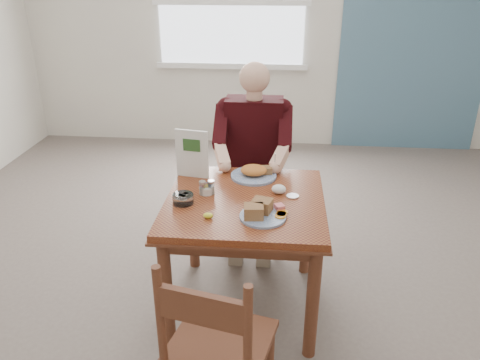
# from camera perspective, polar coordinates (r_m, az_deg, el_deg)

# --- Properties ---
(floor) EXTENTS (6.00, 6.00, 0.00)m
(floor) POSITION_cam_1_polar(r_m,az_deg,el_deg) (3.09, 0.54, -14.80)
(floor) COLOR #5E534C
(floor) RESTS_ON ground
(wall_back) EXTENTS (5.50, 0.00, 5.50)m
(wall_back) POSITION_cam_1_polar(r_m,az_deg,el_deg) (5.41, 3.40, 18.70)
(wall_back) COLOR beige
(wall_back) RESTS_ON ground
(accent_panel) EXTENTS (1.60, 0.02, 2.80)m
(accent_panel) POSITION_cam_1_polar(r_m,az_deg,el_deg) (5.56, 20.91, 17.40)
(accent_panel) COLOR slate
(accent_panel) RESTS_ON ground
(lemon_wedge) EXTENTS (0.06, 0.05, 0.03)m
(lemon_wedge) POSITION_cam_1_polar(r_m,az_deg,el_deg) (2.48, -3.91, -4.34)
(lemon_wedge) COLOR yellow
(lemon_wedge) RESTS_ON table
(napkin) EXTENTS (0.10, 0.09, 0.05)m
(napkin) POSITION_cam_1_polar(r_m,az_deg,el_deg) (2.74, 4.76, -1.11)
(napkin) COLOR white
(napkin) RESTS_ON table
(metal_dish) EXTENTS (0.09, 0.09, 0.01)m
(metal_dish) POSITION_cam_1_polar(r_m,az_deg,el_deg) (2.71, 6.43, -1.98)
(metal_dish) COLOR silver
(metal_dish) RESTS_ON table
(window) EXTENTS (1.72, 0.04, 1.42)m
(window) POSITION_cam_1_polar(r_m,az_deg,el_deg) (5.39, -1.11, 20.85)
(window) COLOR white
(window) RESTS_ON wall_back
(table) EXTENTS (0.92, 0.92, 0.75)m
(table) POSITION_cam_1_polar(r_m,az_deg,el_deg) (2.73, 0.60, -4.40)
(table) COLOR brown
(table) RESTS_ON ground
(chair_far) EXTENTS (0.42, 0.42, 0.95)m
(chair_far) POSITION_cam_1_polar(r_m,az_deg,el_deg) (3.51, 1.66, -0.36)
(chair_far) COLOR brown
(chair_far) RESTS_ON ground
(chair_near) EXTENTS (0.50, 0.50, 0.95)m
(chair_near) POSITION_cam_1_polar(r_m,az_deg,el_deg) (2.12, -2.88, -19.87)
(chair_near) COLOR brown
(chair_near) RESTS_ON ground
(diner) EXTENTS (0.53, 0.56, 1.39)m
(diner) POSITION_cam_1_polar(r_m,az_deg,el_deg) (3.30, 1.63, 4.22)
(diner) COLOR gray
(diner) RESTS_ON chair_far
(near_plate) EXTENTS (0.27, 0.26, 0.08)m
(near_plate) POSITION_cam_1_polar(r_m,az_deg,el_deg) (2.48, 2.60, -3.88)
(near_plate) COLOR white
(near_plate) RESTS_ON table
(far_plate) EXTENTS (0.32, 0.32, 0.08)m
(far_plate) POSITION_cam_1_polar(r_m,az_deg,el_deg) (2.94, 1.79, 0.91)
(far_plate) COLOR white
(far_plate) RESTS_ON table
(caddy) EXTENTS (0.09, 0.09, 0.06)m
(caddy) POSITION_cam_1_polar(r_m,az_deg,el_deg) (2.74, -4.12, -1.18)
(caddy) COLOR white
(caddy) RESTS_ON table
(shakers) EXTENTS (0.10, 0.06, 0.09)m
(shakers) POSITION_cam_1_polar(r_m,az_deg,el_deg) (2.71, -4.07, -0.92)
(shakers) COLOR white
(shakers) RESTS_ON table
(creamer) EXTENTS (0.15, 0.15, 0.05)m
(creamer) POSITION_cam_1_polar(r_m,az_deg,el_deg) (2.63, -6.94, -2.27)
(creamer) COLOR white
(creamer) RESTS_ON table
(menu) EXTENTS (0.21, 0.05, 0.31)m
(menu) POSITION_cam_1_polar(r_m,az_deg,el_deg) (2.91, -5.87, 3.22)
(menu) COLOR white
(menu) RESTS_ON table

